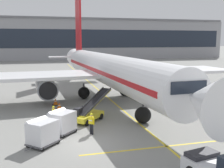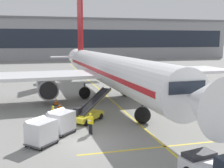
% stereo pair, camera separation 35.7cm
% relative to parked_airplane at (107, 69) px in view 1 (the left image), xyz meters
% --- Properties ---
extents(ground_plane, '(600.00, 600.00, 0.00)m').
position_rel_parked_airplane_xyz_m(ground_plane, '(-5.14, -14.93, -3.75)').
color(ground_plane, gray).
extents(parked_airplane, '(34.51, 44.24, 14.92)m').
position_rel_parked_airplane_xyz_m(parked_airplane, '(0.00, 0.00, 0.00)').
color(parked_airplane, white).
rests_on(parked_airplane, ground).
extents(belt_loader, '(4.65, 4.81, 2.66)m').
position_rel_parked_airplane_xyz_m(belt_loader, '(-3.94, -9.10, -2.93)').
color(belt_loader, gold).
rests_on(belt_loader, ground).
extents(baggage_cart_lead, '(2.54, 2.55, 1.91)m').
position_rel_parked_airplane_xyz_m(baggage_cart_lead, '(-6.65, -12.09, -2.75)').
color(baggage_cart_lead, '#515156').
rests_on(baggage_cart_lead, ground).
extents(baggage_cart_second, '(2.54, 2.55, 1.91)m').
position_rel_parked_airplane_xyz_m(baggage_cart_second, '(-8.19, -14.24, -2.75)').
color(baggage_cart_second, '#515156').
rests_on(baggage_cart_second, ground).
extents(ground_crew_by_loader, '(0.44, 0.44, 1.74)m').
position_rel_parked_airplane_xyz_m(ground_crew_by_loader, '(-4.39, -12.84, -2.75)').
color(ground_crew_by_loader, black).
rests_on(ground_crew_by_loader, ground).
extents(ground_crew_by_carts, '(0.26, 0.57, 1.74)m').
position_rel_parked_airplane_xyz_m(ground_crew_by_carts, '(-7.17, -9.69, -2.75)').
color(ground_crew_by_carts, black).
rests_on(ground_crew_by_carts, ground).
extents(ground_crew_marshaller, '(0.47, 0.42, 1.74)m').
position_rel_parked_airplane_xyz_m(ground_crew_marshaller, '(-7.38, -12.54, -2.75)').
color(ground_crew_marshaller, '#514C42').
rests_on(ground_crew_marshaller, ground).
extents(ground_crew_wingwalker, '(0.28, 0.57, 1.74)m').
position_rel_parked_airplane_xyz_m(ground_crew_wingwalker, '(-6.06, -11.70, -2.75)').
color(ground_crew_wingwalker, black).
rests_on(ground_crew_wingwalker, ground).
extents(safety_cone_engine_keepout, '(0.67, 0.67, 0.76)m').
position_rel_parked_airplane_xyz_m(safety_cone_engine_keepout, '(-6.30, -4.11, -3.38)').
color(safety_cone_engine_keepout, black).
rests_on(safety_cone_engine_keepout, ground).
extents(safety_cone_wingtip, '(0.69, 0.69, 0.77)m').
position_rel_parked_airplane_xyz_m(safety_cone_wingtip, '(-6.59, -1.95, -3.37)').
color(safety_cone_wingtip, black).
rests_on(safety_cone_wingtip, ground).
extents(apron_guidance_line_lead_in, '(0.20, 110.00, 0.01)m').
position_rel_parked_airplane_xyz_m(apron_guidance_line_lead_in, '(0.25, -0.80, -3.75)').
color(apron_guidance_line_lead_in, yellow).
rests_on(apron_guidance_line_lead_in, ground).
extents(apron_guidance_line_stop_bar, '(12.00, 0.20, 0.01)m').
position_rel_parked_airplane_xyz_m(apron_guidance_line_stop_bar, '(0.05, -16.69, -3.75)').
color(apron_guidance_line_stop_bar, yellow).
rests_on(apron_guidance_line_stop_bar, ground).
extents(terminal_building, '(144.97, 18.30, 16.12)m').
position_rel_parked_airplane_xyz_m(terminal_building, '(-3.47, 80.52, 4.26)').
color(terminal_building, '#939399').
rests_on(terminal_building, ground).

